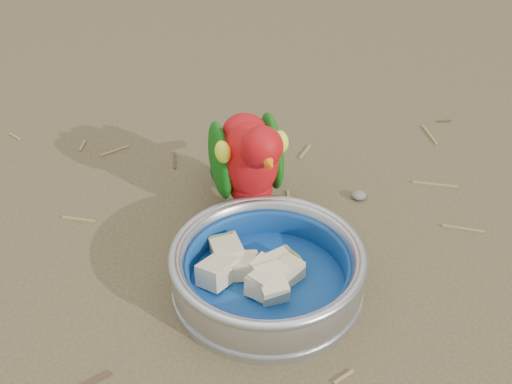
{
  "coord_description": "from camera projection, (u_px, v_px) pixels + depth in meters",
  "views": [
    {
      "loc": [
        0.01,
        -0.58,
        0.6
      ],
      "look_at": [
        0.09,
        0.12,
        0.08
      ],
      "focal_mm": 50.0,
      "sensor_mm": 36.0,
      "label": 1
    }
  ],
  "objects": [
    {
      "name": "ground_debris",
      "position": [
        182.0,
        265.0,
        0.88
      ],
      "size": [
        0.9,
        0.8,
        0.01
      ],
      "primitive_type": null,
      "color": "olive",
      "rests_on": "ground"
    },
    {
      "name": "ground",
      "position": [
        187.0,
        317.0,
        0.82
      ],
      "size": [
        60.0,
        60.0,
        0.0
      ],
      "primitive_type": "plane",
      "color": "brown"
    },
    {
      "name": "lory_parrot",
      "position": [
        249.0,
        168.0,
        0.92
      ],
      "size": [
        0.13,
        0.21,
        0.16
      ],
      "primitive_type": null,
      "rotation": [
        0.0,
        0.0,
        -2.94
      ],
      "color": "#B10B0F",
      "rests_on": "ground"
    },
    {
      "name": "food_bowl",
      "position": [
        267.0,
        287.0,
        0.84
      ],
      "size": [
        0.23,
        0.23,
        0.02
      ],
      "primitive_type": "cylinder",
      "color": "#B2B2BA",
      "rests_on": "ground"
    },
    {
      "name": "bowl_wall",
      "position": [
        268.0,
        268.0,
        0.83
      ],
      "size": [
        0.23,
        0.23,
        0.04
      ],
      "primitive_type": null,
      "color": "#B2B2BA",
      "rests_on": "food_bowl"
    },
    {
      "name": "fruit_wedges",
      "position": [
        268.0,
        272.0,
        0.83
      ],
      "size": [
        0.14,
        0.14,
        0.03
      ],
      "primitive_type": null,
      "color": "beige",
      "rests_on": "food_bowl"
    }
  ]
}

